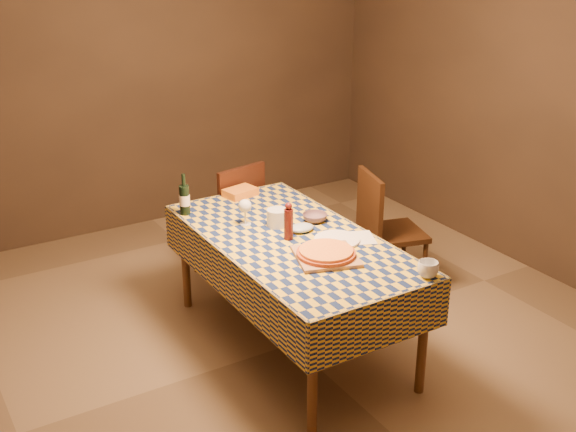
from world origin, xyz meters
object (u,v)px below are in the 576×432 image
at_px(bowl, 315,218).
at_px(chair_far, 233,215).
at_px(dining_table, 292,249).
at_px(pizza, 326,252).
at_px(wine_bottle, 185,199).
at_px(white_plate, 337,240).
at_px(cutting_board, 326,256).
at_px(chair_right, 383,225).

height_order(bowl, chair_far, chair_far).
height_order(dining_table, pizza, pizza).
distance_m(bowl, wine_bottle, 0.88).
relative_size(dining_table, chair_far, 1.98).
bearing_deg(white_plate, pizza, -139.21).
height_order(cutting_board, bowl, bowl).
bearing_deg(bowl, white_plate, -99.73).
height_order(cutting_board, wine_bottle, wine_bottle).
xyz_separation_m(wine_bottle, chair_right, (1.39, -0.39, -0.35)).
relative_size(dining_table, bowl, 11.37).
distance_m(wine_bottle, chair_right, 1.49).
distance_m(pizza, chair_far, 1.46).
xyz_separation_m(dining_table, bowl, (0.27, 0.15, 0.10)).
relative_size(cutting_board, bowl, 2.15).
height_order(dining_table, bowl, bowl).
relative_size(pizza, chair_far, 0.50).
bearing_deg(chair_far, bowl, -81.45).
distance_m(dining_table, bowl, 0.33).
xyz_separation_m(cutting_board, white_plate, (0.19, 0.17, -0.00)).
distance_m(dining_table, cutting_board, 0.36).
xyz_separation_m(wine_bottle, chair_far, (0.54, 0.37, -0.35)).
bearing_deg(chair_far, pizza, -94.47).
bearing_deg(dining_table, chair_right, 17.94).
xyz_separation_m(dining_table, wine_bottle, (-0.41, 0.71, 0.18)).
bearing_deg(chair_right, chair_far, 138.28).
bearing_deg(white_plate, chair_far, 93.68).
distance_m(bowl, white_plate, 0.34).
distance_m(dining_table, chair_right, 1.05).
bearing_deg(pizza, dining_table, 93.09).
bearing_deg(pizza, wine_bottle, 111.99).
bearing_deg(white_plate, wine_bottle, 124.79).
height_order(cutting_board, white_plate, cutting_board).
bearing_deg(dining_table, pizza, -86.91).
bearing_deg(dining_table, wine_bottle, 119.92).
xyz_separation_m(bowl, wine_bottle, (-0.68, 0.56, 0.08)).
bearing_deg(bowl, dining_table, -150.11).
xyz_separation_m(chair_far, chair_right, (0.85, -0.76, 0.00)).
height_order(dining_table, cutting_board, cutting_board).
bearing_deg(wine_bottle, dining_table, -60.08).
height_order(dining_table, chair_right, chair_right).
distance_m(cutting_board, chair_far, 1.45).
xyz_separation_m(wine_bottle, white_plate, (0.62, -0.89, -0.10)).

